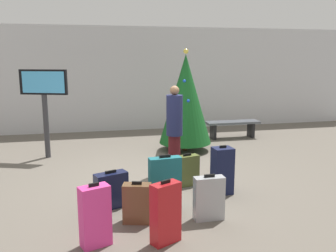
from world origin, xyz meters
TOP-DOWN VIEW (x-y plane):
  - ground_plane at (0.00, 0.00)m, footprint 16.00×16.00m
  - back_wall at (0.00, 4.71)m, footprint 16.00×0.20m
  - holiday_tree at (1.12, 1.81)m, footprint 1.27×1.27m
  - flight_info_kiosk at (-2.12, 1.89)m, footprint 1.05×0.45m
  - waiting_bench at (2.79, 2.85)m, footprint 1.53×0.44m
  - traveller_0 at (0.47, 0.26)m, footprint 0.35×0.35m
  - suitcase_0 at (-0.08, -1.43)m, footprint 0.50×0.20m
  - suitcase_1 at (0.98, -1.05)m, footprint 0.34×0.29m
  - suitcase_2 at (0.44, -1.94)m, footprint 0.42×0.17m
  - suitcase_3 at (-0.56, -1.82)m, footprint 0.42×0.29m
  - suitcase_4 at (-0.88, -1.23)m, footprint 0.53×0.37m
  - suitcase_5 at (-1.14, -2.32)m, footprint 0.40×0.31m
  - suitcase_6 at (-0.29, -2.44)m, footprint 0.41×0.32m
  - suitcase_7 at (0.50, -0.57)m, footprint 0.45×0.27m

SIDE VIEW (x-z plane):
  - ground_plane at x=0.00m, z-range 0.00..0.00m
  - suitcase_4 at x=-0.88m, z-range -0.02..0.57m
  - suitcase_7 at x=0.50m, z-range -0.02..0.57m
  - suitcase_3 at x=-0.56m, z-range -0.02..0.58m
  - suitcase_2 at x=0.44m, z-range -0.02..0.65m
  - waiting_bench at x=2.79m, z-range 0.12..0.60m
  - suitcase_5 at x=-1.14m, z-range -0.02..0.78m
  - suitcase_6 at x=-0.29m, z-range -0.02..0.79m
  - suitcase_1 at x=0.98m, z-range -0.02..0.81m
  - suitcase_0 at x=-0.08m, z-range -0.02..0.82m
  - traveller_0 at x=0.47m, z-range 0.05..1.78m
  - holiday_tree at x=1.12m, z-range 0.04..2.50m
  - flight_info_kiosk at x=-2.12m, z-range 0.44..2.44m
  - back_wall at x=0.00m, z-range 0.00..3.19m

